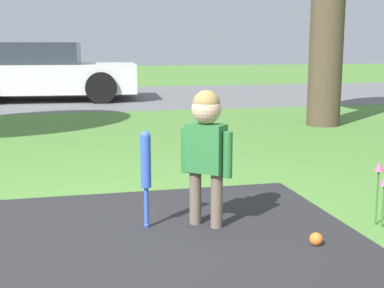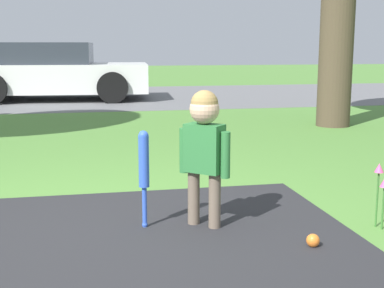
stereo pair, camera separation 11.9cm
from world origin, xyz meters
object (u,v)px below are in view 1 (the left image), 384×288
Objects in this scene: baseball_bat at (146,166)px; parked_car at (43,73)px; child at (206,139)px; sports_ball at (316,239)px.

baseball_bat is 0.16× the size of parked_car.
child reaches higher than sports_ball.
baseball_bat is at bearing 149.68° from sports_ball.
child is 0.92m from sports_ball.
parked_car reaches higher than child.
sports_ball is at bearing -74.27° from parked_car.
baseball_bat is 9.04m from parked_car.
sports_ball is at bearing -30.32° from baseball_bat.
baseball_bat is 8.05× the size of sports_ball.
child is 0.43m from baseball_bat.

